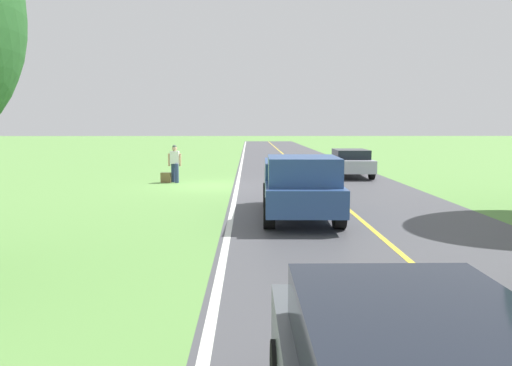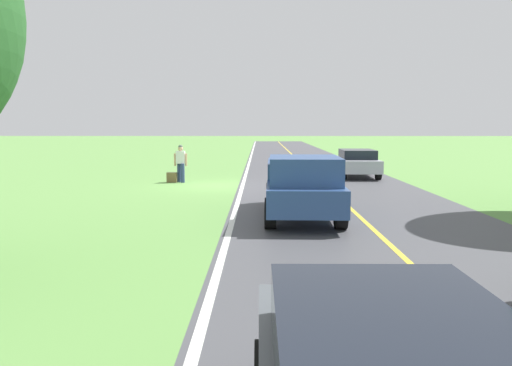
{
  "view_description": "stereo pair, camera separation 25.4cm",
  "coord_description": "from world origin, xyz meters",
  "px_view_note": "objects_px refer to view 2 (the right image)",
  "views": [
    {
      "loc": [
        -1.72,
        21.73,
        2.66
      ],
      "look_at": [
        -1.88,
        10.47,
        1.34
      ],
      "focal_mm": 34.87,
      "sensor_mm": 36.0,
      "label": 1
    },
    {
      "loc": [
        -1.98,
        21.73,
        2.66
      ],
      "look_at": [
        -1.88,
        10.47,
        1.34
      ],
      "focal_mm": 34.87,
      "sensor_mm": 36.0,
      "label": 2
    }
  ],
  "objects_px": {
    "suitcase_carried": "(172,177)",
    "pickup_truck_passing": "(302,185)",
    "hitchhiker_walking": "(181,161)",
    "sedan_near_oncoming": "(357,162)"
  },
  "relations": [
    {
      "from": "suitcase_carried",
      "to": "sedan_near_oncoming",
      "type": "height_order",
      "value": "sedan_near_oncoming"
    },
    {
      "from": "hitchhiker_walking",
      "to": "suitcase_carried",
      "type": "relative_size",
      "value": 3.77
    },
    {
      "from": "hitchhiker_walking",
      "to": "pickup_truck_passing",
      "type": "height_order",
      "value": "pickup_truck_passing"
    },
    {
      "from": "suitcase_carried",
      "to": "pickup_truck_passing",
      "type": "relative_size",
      "value": 0.08
    },
    {
      "from": "suitcase_carried",
      "to": "sedan_near_oncoming",
      "type": "xyz_separation_m",
      "value": [
        -9.09,
        -2.6,
        0.52
      ]
    },
    {
      "from": "sedan_near_oncoming",
      "to": "pickup_truck_passing",
      "type": "bearing_deg",
      "value": 71.92
    },
    {
      "from": "pickup_truck_passing",
      "to": "sedan_near_oncoming",
      "type": "relative_size",
      "value": 1.22
    },
    {
      "from": "hitchhiker_walking",
      "to": "pickup_truck_passing",
      "type": "bearing_deg",
      "value": 118.54
    },
    {
      "from": "hitchhiker_walking",
      "to": "sedan_near_oncoming",
      "type": "height_order",
      "value": "hitchhiker_walking"
    },
    {
      "from": "suitcase_carried",
      "to": "pickup_truck_passing",
      "type": "distance_m",
      "value": 10.43
    }
  ]
}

